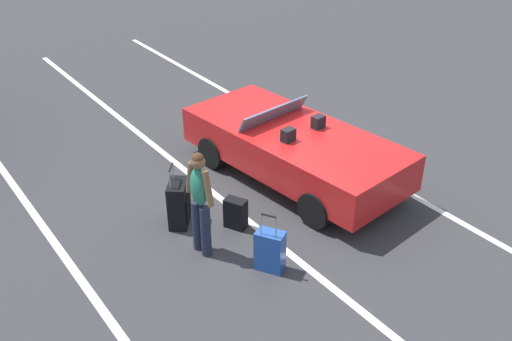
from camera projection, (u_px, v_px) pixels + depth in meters
name	position (u px, v px, depth m)	size (l,w,h in m)	color
ground_plane	(293.00, 177.00, 10.45)	(80.00, 80.00, 0.00)	#333335
lot_line_near	(344.00, 157.00, 11.10)	(18.00, 0.12, 0.01)	silver
lot_line_mid	(226.00, 203.00, 9.71)	(18.00, 0.12, 0.01)	silver
lot_line_far	(70.00, 265.00, 8.33)	(18.00, 0.12, 0.01)	silver
convertible_car	(285.00, 144.00, 10.29)	(4.30, 2.20, 1.24)	red
suitcase_large_black	(179.00, 204.00, 9.04)	(0.55, 0.52, 1.03)	black
suitcase_medium_bright	(270.00, 251.00, 8.11)	(0.47, 0.41, 0.96)	#1E479E
suitcase_small_carryon	(236.00, 213.00, 9.02)	(0.39, 0.33, 0.50)	black
traveler_person	(200.00, 198.00, 8.14)	(0.61, 0.25, 1.65)	#1E2338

